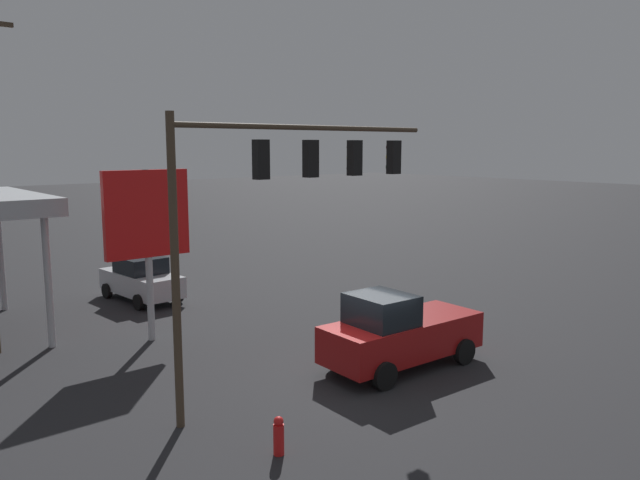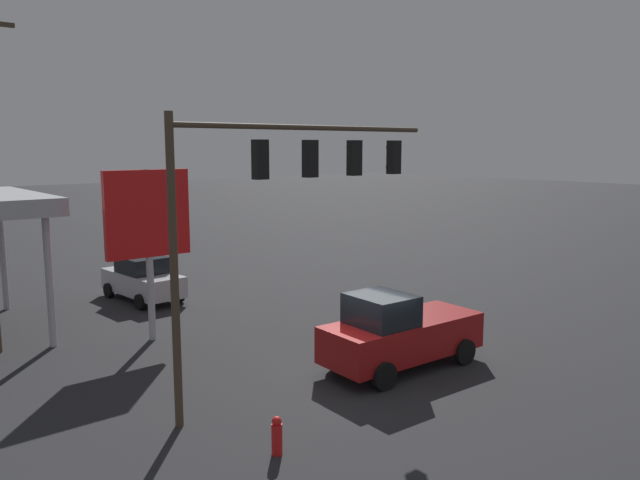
# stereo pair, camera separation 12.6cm
# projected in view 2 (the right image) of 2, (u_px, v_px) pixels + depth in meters

# --- Properties ---
(ground_plane) EXTENTS (200.00, 200.00, 0.00)m
(ground_plane) POSITION_uv_depth(u_px,v_px,m) (364.00, 379.00, 18.12)
(ground_plane) COLOR #262628
(traffic_signal_assembly) EXTENTS (8.37, 0.43, 7.49)m
(traffic_signal_assembly) POSITION_uv_depth(u_px,v_px,m) (286.00, 184.00, 16.32)
(traffic_signal_assembly) COLOR #473828
(traffic_signal_assembly) RESTS_ON ground
(price_sign) EXTENTS (3.00, 0.27, 5.91)m
(price_sign) POSITION_uv_depth(u_px,v_px,m) (148.00, 219.00, 21.19)
(price_sign) COLOR #B7B7BC
(price_sign) RESTS_ON ground
(pickup_parked) EXTENTS (5.28, 2.43, 2.40)m
(pickup_parked) POSITION_uv_depth(u_px,v_px,m) (399.00, 333.00, 18.85)
(pickup_parked) COLOR maroon
(pickup_parked) RESTS_ON ground
(sedan_far) EXTENTS (2.33, 4.53, 1.93)m
(sedan_far) POSITION_uv_depth(u_px,v_px,m) (143.00, 279.00, 27.27)
(sedan_far) COLOR silver
(sedan_far) RESTS_ON ground
(fire_hydrant) EXTENTS (0.24, 0.24, 0.88)m
(fire_hydrant) POSITION_uv_depth(u_px,v_px,m) (277.00, 436.00, 13.62)
(fire_hydrant) COLOR red
(fire_hydrant) RESTS_ON ground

